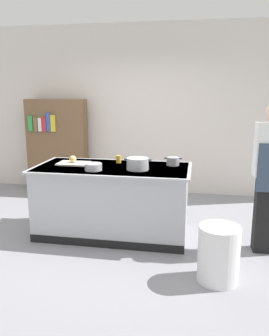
{
  "coord_description": "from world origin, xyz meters",
  "views": [
    {
      "loc": [
        1.04,
        -4.15,
        1.84
      ],
      "look_at": [
        0.25,
        0.2,
        0.85
      ],
      "focal_mm": 36.83,
      "sensor_mm": 36.0,
      "label": 1
    }
  ],
  "objects_px": {
    "onion": "(73,159)",
    "mixing_bowl": "(93,167)",
    "bookshelf": "(57,146)",
    "trash_bin": "(219,254)",
    "sauce_pan": "(173,161)",
    "stock_pot": "(138,164)",
    "juice_cup": "(119,159)"
  },
  "relations": [
    {
      "from": "onion",
      "to": "mixing_bowl",
      "type": "distance_m",
      "value": 0.48
    },
    {
      "from": "bookshelf",
      "to": "trash_bin",
      "type": "bearing_deg",
      "value": -44.66
    },
    {
      "from": "sauce_pan",
      "to": "mixing_bowl",
      "type": "distance_m",
      "value": 1.03
    },
    {
      "from": "stock_pot",
      "to": "sauce_pan",
      "type": "height_order",
      "value": "stock_pot"
    },
    {
      "from": "onion",
      "to": "stock_pot",
      "type": "xyz_separation_m",
      "value": [
        0.9,
        -0.17,
        0.01
      ]
    },
    {
      "from": "onion",
      "to": "bookshelf",
      "type": "xyz_separation_m",
      "value": [
        -0.94,
        1.73,
        -0.11
      ]
    },
    {
      "from": "bookshelf",
      "to": "stock_pot",
      "type": "bearing_deg",
      "value": -46.05
    },
    {
      "from": "stock_pot",
      "to": "bookshelf",
      "type": "bearing_deg",
      "value": 133.95
    },
    {
      "from": "onion",
      "to": "mixing_bowl",
      "type": "xyz_separation_m",
      "value": [
        0.37,
        -0.31,
        -0.02
      ]
    },
    {
      "from": "juice_cup",
      "to": "sauce_pan",
      "type": "bearing_deg",
      "value": -2.77
    },
    {
      "from": "juice_cup",
      "to": "bookshelf",
      "type": "xyz_separation_m",
      "value": [
        -1.51,
        1.55,
        -0.1
      ]
    },
    {
      "from": "stock_pot",
      "to": "trash_bin",
      "type": "relative_size",
      "value": 0.59
    },
    {
      "from": "onion",
      "to": "juice_cup",
      "type": "bearing_deg",
      "value": 18.01
    },
    {
      "from": "stock_pot",
      "to": "onion",
      "type": "bearing_deg",
      "value": 169.14
    },
    {
      "from": "stock_pot",
      "to": "juice_cup",
      "type": "xyz_separation_m",
      "value": [
        -0.32,
        0.36,
        -0.02
      ]
    },
    {
      "from": "juice_cup",
      "to": "trash_bin",
      "type": "relative_size",
      "value": 0.18
    },
    {
      "from": "sauce_pan",
      "to": "mixing_bowl",
      "type": "xyz_separation_m",
      "value": [
        -0.93,
        -0.46,
        -0.01
      ]
    },
    {
      "from": "juice_cup",
      "to": "bookshelf",
      "type": "bearing_deg",
      "value": 134.41
    },
    {
      "from": "stock_pot",
      "to": "mixing_bowl",
      "type": "bearing_deg",
      "value": -165.62
    },
    {
      "from": "stock_pot",
      "to": "bookshelf",
      "type": "xyz_separation_m",
      "value": [
        -1.84,
        1.9,
        -0.12
      ]
    },
    {
      "from": "bookshelf",
      "to": "juice_cup",
      "type": "bearing_deg",
      "value": -45.59
    },
    {
      "from": "sauce_pan",
      "to": "mixing_bowl",
      "type": "relative_size",
      "value": 1.08
    },
    {
      "from": "onion",
      "to": "mixing_bowl",
      "type": "bearing_deg",
      "value": -39.34
    },
    {
      "from": "bookshelf",
      "to": "mixing_bowl",
      "type": "bearing_deg",
      "value": -57.21
    },
    {
      "from": "onion",
      "to": "bookshelf",
      "type": "relative_size",
      "value": 0.06
    },
    {
      "from": "stock_pot",
      "to": "bookshelf",
      "type": "distance_m",
      "value": 2.65
    },
    {
      "from": "stock_pot",
      "to": "sauce_pan",
      "type": "distance_m",
      "value": 0.52
    },
    {
      "from": "trash_bin",
      "to": "sauce_pan",
      "type": "bearing_deg",
      "value": 114.92
    },
    {
      "from": "sauce_pan",
      "to": "mixing_bowl",
      "type": "height_order",
      "value": "sauce_pan"
    },
    {
      "from": "bookshelf",
      "to": "onion",
      "type": "bearing_deg",
      "value": -61.51
    },
    {
      "from": "sauce_pan",
      "to": "bookshelf",
      "type": "height_order",
      "value": "bookshelf"
    },
    {
      "from": "trash_bin",
      "to": "juice_cup",
      "type": "bearing_deg",
      "value": 136.48
    }
  ]
}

